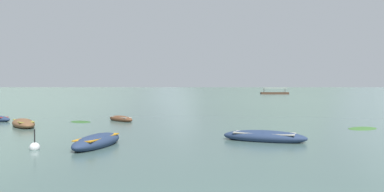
{
  "coord_description": "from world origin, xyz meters",
  "views": [
    {
      "loc": [
        -2.75,
        -5.02,
        3.01
      ],
      "look_at": [
        3.93,
        59.56,
        1.26
      ],
      "focal_mm": 34.43,
      "sensor_mm": 36.0,
      "label": 1
    }
  ],
  "objects": [
    {
      "name": "ground_plane",
      "position": [
        0.0,
        1500.0,
        0.0
      ],
      "size": [
        6000.0,
        6000.0,
        0.0
      ],
      "primitive_type": "plane",
      "color": "#425B56"
    },
    {
      "name": "mountain_2",
      "position": [
        146.31,
        2090.15,
        143.9
      ],
      "size": [
        862.06,
        862.06,
        287.8
      ],
      "primitive_type": "cone",
      "color": "slate",
      "rests_on": "ground"
    },
    {
      "name": "mountain_3",
      "position": [
        702.27,
        2015.67,
        213.29
      ],
      "size": [
        1493.65,
        1493.65,
        426.58
      ],
      "primitive_type": "cone",
      "color": "#56665B",
      "rests_on": "ground"
    },
    {
      "name": "mountain_4",
      "position": [
        1169.93,
        1817.49,
        265.75
      ],
      "size": [
        1342.5,
        1342.5,
        531.5
      ],
      "primitive_type": "cone",
      "color": "slate",
      "rests_on": "ground"
    },
    {
      "name": "rowboat_0",
      "position": [
        -12.44,
        23.41,
        0.23
      ],
      "size": [
        3.31,
        4.55,
        0.73
      ],
      "color": "brown",
      "rests_on": "ground"
    },
    {
      "name": "rowboat_2",
      "position": [
        -5.58,
        13.66,
        0.24
      ],
      "size": [
        2.68,
        4.42,
        0.77
      ],
      "color": "navy",
      "rests_on": "ground"
    },
    {
      "name": "rowboat_6",
      "position": [
        3.27,
        14.57,
        0.23
      ],
      "size": [
        4.73,
        3.35,
        0.73
      ],
      "color": "navy",
      "rests_on": "ground"
    },
    {
      "name": "rowboat_7",
      "position": [
        -5.62,
        27.15,
        0.18
      ],
      "size": [
        2.77,
        3.29,
        0.57
      ],
      "color": "brown",
      "rests_on": "ground"
    },
    {
      "name": "ferry_1",
      "position": [
        42.24,
        128.91,
        0.45
      ],
      "size": [
        10.63,
        5.13,
        2.54
      ],
      "color": "#4C3323",
      "rests_on": "ground"
    },
    {
      "name": "mooring_buoy",
      "position": [
        -8.4,
        13.03,
        0.11
      ],
      "size": [
        0.48,
        0.48,
        1.11
      ],
      "color": "silver",
      "rests_on": "ground"
    },
    {
      "name": "weed_patch_0",
      "position": [
        -8.91,
        26.58,
        0.0
      ],
      "size": [
        2.52,
        2.69,
        0.14
      ],
      "primitive_type": "ellipsoid",
      "rotation": [
        0.0,
        0.0,
        0.64
      ],
      "color": "#2D5628",
      "rests_on": "ground"
    },
    {
      "name": "weed_patch_2",
      "position": [
        11.94,
        19.55,
        0.0
      ],
      "size": [
        3.18,
        2.92,
        0.14
      ],
      "primitive_type": "ellipsoid",
      "rotation": [
        0.0,
        0.0,
        2.19
      ],
      "color": "#38662D",
      "rests_on": "ground"
    }
  ]
}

